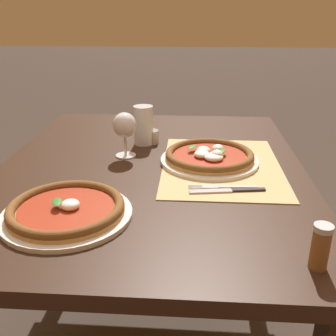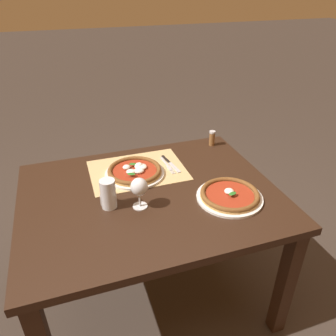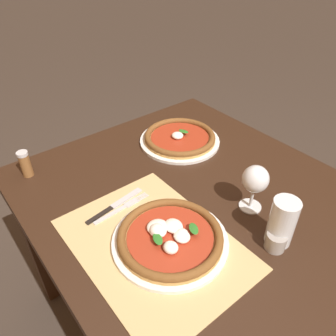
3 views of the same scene
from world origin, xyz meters
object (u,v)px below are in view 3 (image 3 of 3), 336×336
Objects in this scene: wine_glass at (255,181)px; pizza_far at (180,138)px; fork at (122,208)px; pepper_shaker at (25,164)px; pizza_near at (170,237)px; knife at (115,205)px; votive_candle at (276,242)px; pint_glass at (282,223)px.

pizza_far is at bearing 170.16° from wine_glass.
fork is 2.07× the size of pepper_shaker.
pizza_near reaches higher than knife.
wine_glass is (0.04, 0.29, 0.08)m from pizza_near.
wine_glass is 2.15× the size of votive_candle.
fork is at bearing -64.47° from pizza_far.
pizza_near is 1.61× the size of fork.
pizza_near is at bearing 19.69° from pepper_shaker.
pepper_shaker is at bearing -151.02° from votive_candle.
pizza_far is at bearing 136.78° from pizza_near.
pizza_far is 0.44m from fork.
pepper_shaker is at bearing -106.61° from pizza_far.
pizza_near is 0.20m from fork.
knife is at bearing 25.01° from pepper_shaker.
knife is 2.22× the size of pepper_shaker.
pint_glass reaches higher than votive_candle.
pint_glass is at bearing 35.86° from fork.
pizza_far is at bearing 112.07° from knife.
wine_glass is at bearing -9.84° from pizza_far.
votive_candle is at bearing -68.34° from pint_glass.
votive_candle is at bearing 48.23° from pizza_near.
knife is at bearing -148.03° from votive_candle.
wine_glass is 0.18m from votive_candle.
pizza_near reaches higher than fork.
pizza_far is at bearing 73.39° from pepper_shaker.
pepper_shaker is (-0.55, -0.20, 0.03)m from pizza_near.
fork is at bearing 25.09° from knife.
pizza_near is 0.30m from wine_glass.
pizza_far is 1.61× the size of fork.
pint_glass is 0.05m from votive_candle.
fork is at bearing -170.80° from pizza_near.
wine_glass is at bearing 161.17° from pint_glass.
pizza_near is at bearing 11.04° from knife.
pepper_shaker reaches higher than votive_candle.
pepper_shaker reaches higher than pizza_far.
knife is at bearing -154.91° from fork.
pizza_far is 0.58m from pint_glass.
pizza_near is at bearing -98.83° from wine_glass.
votive_candle is (0.58, -0.15, 0.00)m from pizza_far.
votive_candle is 0.74× the size of pepper_shaker.
pizza_far is 0.59m from votive_candle.
pizza_far is at bearing 167.94° from pint_glass.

